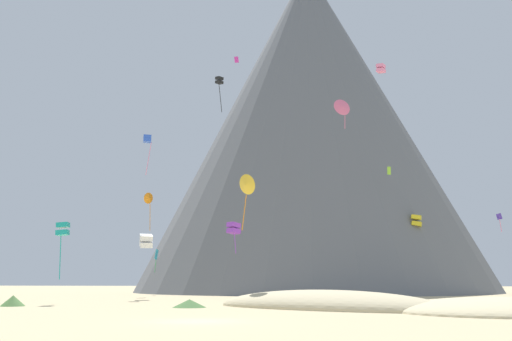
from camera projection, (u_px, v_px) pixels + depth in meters
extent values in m
plane|color=#C6B284|center=(197.00, 321.00, 28.52)|extent=(400.00, 400.00, 0.00)
ellipsoid|color=#CCBA8E|center=(324.00, 308.00, 42.37)|extent=(21.72, 17.87, 2.80)
ellipsoid|color=beige|center=(503.00, 313.00, 36.58)|extent=(16.35, 16.10, 2.02)
cone|color=#568442|center=(13.00, 301.00, 45.68)|extent=(2.16, 2.16, 0.90)
cone|color=#477238|center=(189.00, 303.00, 43.44)|extent=(3.01, 3.01, 0.64)
cone|color=slate|center=(310.00, 120.00, 112.83)|extent=(93.59, 93.59, 69.08)
cone|color=slate|center=(333.00, 199.00, 113.24)|extent=(43.53, 43.53, 37.40)
cone|color=slate|center=(260.00, 224.00, 105.30)|extent=(45.58, 45.58, 25.42)
cube|color=yellow|center=(417.00, 224.00, 82.63)|extent=(1.71, 1.65, 0.83)
cube|color=yellow|center=(416.00, 217.00, 82.82)|extent=(1.71, 1.65, 0.83)
cylinder|color=#5138B2|center=(416.00, 235.00, 82.33)|extent=(0.47, 0.24, 2.86)
cube|color=#8CD133|center=(389.00, 171.00, 82.38)|extent=(0.57, 0.55, 1.23)
cube|color=black|center=(219.00, 82.00, 75.36)|extent=(1.22, 1.21, 0.50)
cube|color=black|center=(219.00, 78.00, 75.47)|extent=(1.22, 1.21, 0.50)
cylinder|color=black|center=(220.00, 98.00, 74.89)|extent=(0.49, 0.32, 4.08)
cube|color=#33BCDB|center=(156.00, 254.00, 84.34)|extent=(0.28, 1.06, 1.59)
cylinder|color=green|center=(155.00, 266.00, 84.01)|extent=(0.25, 0.09, 1.95)
cube|color=#D1339E|center=(236.00, 60.00, 82.90)|extent=(0.68, 0.49, 1.02)
cube|color=purple|center=(234.00, 231.00, 65.29)|extent=(1.77, 1.78, 0.71)
cube|color=purple|center=(234.00, 225.00, 65.43)|extent=(1.77, 1.78, 0.71)
cylinder|color=purple|center=(235.00, 243.00, 64.97)|extent=(0.27, 0.18, 2.36)
cube|color=blue|center=(147.00, 141.00, 72.81)|extent=(1.33, 1.33, 0.48)
cube|color=blue|center=(147.00, 137.00, 72.91)|extent=(1.33, 1.33, 0.48)
cylinder|color=pink|center=(149.00, 159.00, 72.28)|extent=(0.68, 0.09, 4.43)
cone|color=#E5668C|center=(342.00, 107.00, 72.41)|extent=(2.40, 1.74, 2.33)
cylinder|color=#E5668C|center=(345.00, 122.00, 71.95)|extent=(0.15, 0.13, 1.86)
cone|color=gold|center=(246.00, 185.00, 52.96)|extent=(2.15, 1.81, 2.00)
cylinder|color=orange|center=(244.00, 213.00, 52.45)|extent=(0.52, 0.34, 3.39)
cube|color=white|center=(146.00, 244.00, 64.70)|extent=(1.93, 1.98, 0.98)
cube|color=white|center=(146.00, 238.00, 64.85)|extent=(1.93, 1.98, 0.98)
cube|color=#5138B2|center=(499.00, 216.00, 71.10)|extent=(0.66, 0.61, 0.84)
cylinder|color=pink|center=(501.00, 226.00, 70.85)|extent=(0.26, 0.26, 1.62)
cone|color=orange|center=(149.00, 198.00, 78.66)|extent=(1.30, 1.65, 1.63)
cylinder|color=orange|center=(150.00, 217.00, 78.08)|extent=(0.29, 0.29, 3.87)
cube|color=teal|center=(63.00, 233.00, 51.55)|extent=(1.28, 1.25, 0.56)
cube|color=teal|center=(63.00, 225.00, 51.69)|extent=(1.28, 1.25, 0.56)
cylinder|color=teal|center=(60.00, 257.00, 51.11)|extent=(0.14, 0.24, 4.09)
cube|color=pink|center=(381.00, 71.00, 58.80)|extent=(1.10, 1.08, 0.46)
cube|color=pink|center=(381.00, 66.00, 58.90)|extent=(1.10, 1.08, 0.46)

